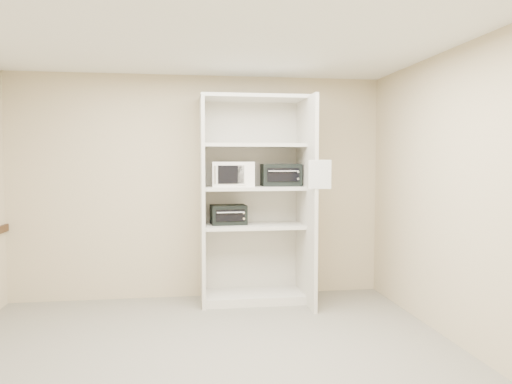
{
  "coord_description": "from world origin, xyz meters",
  "views": [
    {
      "loc": [
        -0.2,
        -4.12,
        1.67
      ],
      "look_at": [
        0.6,
        1.33,
        1.33
      ],
      "focal_mm": 35.0,
      "sensor_mm": 36.0,
      "label": 1
    }
  ],
  "objects": [
    {
      "name": "wall_back",
      "position": [
        0.0,
        2.0,
        1.35
      ],
      "size": [
        4.5,
        0.02,
        2.7
      ],
      "primitive_type": "cube",
      "color": "#C1AA8E",
      "rests_on": "ground"
    },
    {
      "name": "wall_right",
      "position": [
        2.25,
        0.0,
        1.35
      ],
      "size": [
        0.02,
        4.0,
        2.7
      ],
      "primitive_type": "cube",
      "color": "#C1AA8E",
      "rests_on": "ground"
    },
    {
      "name": "shelving_unit",
      "position": [
        0.67,
        1.7,
        1.13
      ],
      "size": [
        1.24,
        0.92,
        2.42
      ],
      "color": "beige",
      "rests_on": "floor"
    },
    {
      "name": "floor",
      "position": [
        0.0,
        0.0,
        0.0
      ],
      "size": [
        4.5,
        4.0,
        0.01
      ],
      "primitive_type": "cube",
      "color": "slate",
      "rests_on": "ground"
    },
    {
      "name": "microwave",
      "position": [
        0.38,
        1.69,
        1.51
      ],
      "size": [
        0.51,
        0.4,
        0.29
      ],
      "primitive_type": "cube",
      "rotation": [
        0.0,
        0.0,
        -0.08
      ],
      "color": "white",
      "rests_on": "shelving_unit"
    },
    {
      "name": "wall_front",
      "position": [
        0.0,
        -2.0,
        1.35
      ],
      "size": [
        4.5,
        0.02,
        2.7
      ],
      "primitive_type": "cube",
      "color": "#C1AA8E",
      "rests_on": "ground"
    },
    {
      "name": "toaster_oven_lower",
      "position": [
        0.33,
        1.75,
        1.03
      ],
      "size": [
        0.43,
        0.34,
        0.23
      ],
      "primitive_type": "cube",
      "rotation": [
        0.0,
        0.0,
        0.06
      ],
      "color": "black",
      "rests_on": "shelving_unit"
    },
    {
      "name": "paper_sign",
      "position": [
        1.25,
        1.07,
        1.52
      ],
      "size": [
        0.24,
        0.03,
        0.31
      ],
      "primitive_type": "cube",
      "rotation": [
        0.0,
        0.0,
        -0.08
      ],
      "color": "white",
      "rests_on": "shelving_unit"
    },
    {
      "name": "ceiling",
      "position": [
        0.0,
        0.0,
        2.7
      ],
      "size": [
        4.5,
        4.0,
        0.01
      ],
      "primitive_type": "cube",
      "color": "white"
    },
    {
      "name": "toaster_oven_upper",
      "position": [
        0.96,
        1.74,
        1.5
      ],
      "size": [
        0.47,
        0.36,
        0.26
      ],
      "primitive_type": "cube",
      "rotation": [
        0.0,
        0.0,
        -0.03
      ],
      "color": "black",
      "rests_on": "shelving_unit"
    }
  ]
}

